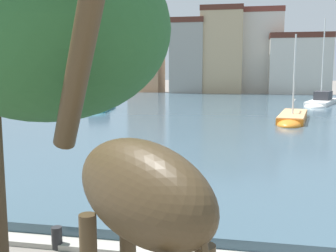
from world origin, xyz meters
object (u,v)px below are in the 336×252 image
at_px(giraffe_statue, 131,197).
at_px(sailboat_white, 321,102).
at_px(sailboat_orange, 292,120).
at_px(sailboat_green, 90,99).
at_px(mooring_bollard, 57,238).
at_px(sailboat_teal, 98,107).

xyz_separation_m(giraffe_statue, sailboat_white, (8.83, 40.42, -2.20)).
height_order(sailboat_white, sailboat_orange, sailboat_white).
bearing_deg(sailboat_green, mooring_bollard, -69.07).
xyz_separation_m(sailboat_white, sailboat_green, (-26.23, 1.56, -0.19)).
height_order(giraffe_statue, sailboat_green, sailboat_green).
relative_size(sailboat_green, mooring_bollard, 18.99).
relative_size(sailboat_white, sailboat_green, 1.00).
bearing_deg(giraffe_statue, sailboat_green, 112.52).
bearing_deg(sailboat_green, sailboat_white, -3.40).
bearing_deg(mooring_bollard, sailboat_teal, 109.00).
bearing_deg(sailboat_white, sailboat_teal, -155.25).
bearing_deg(sailboat_white, sailboat_orange, -106.81).
xyz_separation_m(sailboat_orange, mooring_bollard, (-7.34, -21.28, -0.20)).
height_order(sailboat_orange, mooring_bollard, sailboat_orange).
xyz_separation_m(sailboat_white, sailboat_teal, (-20.94, -9.65, -0.00)).
height_order(sailboat_white, sailboat_teal, sailboat_white).
bearing_deg(sailboat_orange, sailboat_teal, 162.48).
bearing_deg(mooring_bollard, sailboat_white, 71.88).
relative_size(sailboat_teal, mooring_bollard, 15.59).
xyz_separation_m(sailboat_white, mooring_bollard, (-11.82, -36.12, -0.31)).
relative_size(sailboat_white, mooring_bollard, 19.04).
height_order(sailboat_white, mooring_bollard, sailboat_white).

